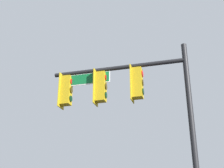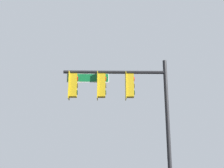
% 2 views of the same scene
% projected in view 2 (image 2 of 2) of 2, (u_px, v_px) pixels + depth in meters
% --- Properties ---
extents(signal_pole_near, '(4.87, 1.01, 7.29)m').
position_uv_depth(signal_pole_near, '(121.00, 98.00, 14.41)').
color(signal_pole_near, black).
rests_on(signal_pole_near, ground_plane).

